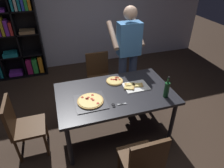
% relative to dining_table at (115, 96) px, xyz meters
% --- Properties ---
extents(ground_plane, '(12.00, 12.00, 0.00)m').
position_rel_dining_table_xyz_m(ground_plane, '(0.00, 0.00, -0.68)').
color(ground_plane, '#38281E').
extents(back_wall, '(6.40, 0.10, 2.80)m').
position_rel_dining_table_xyz_m(back_wall, '(0.00, 2.60, 0.72)').
color(back_wall, '#BCB7C6').
rests_on(back_wall, ground_plane).
extents(dining_table, '(1.64, 0.99, 0.75)m').
position_rel_dining_table_xyz_m(dining_table, '(0.00, 0.00, 0.00)').
color(dining_table, '#232328').
rests_on(dining_table, ground_plane).
extents(chair_near_camera, '(0.42, 0.42, 0.90)m').
position_rel_dining_table_xyz_m(chair_near_camera, '(-0.00, -0.98, -0.17)').
color(chair_near_camera, '#472D19').
rests_on(chair_near_camera, ground_plane).
extents(chair_far_side, '(0.42, 0.42, 0.90)m').
position_rel_dining_table_xyz_m(chair_far_side, '(0.00, 0.98, -0.17)').
color(chair_far_side, '#472D19').
rests_on(chair_far_side, ground_plane).
extents(chair_left_end, '(0.42, 0.42, 0.90)m').
position_rel_dining_table_xyz_m(chair_left_end, '(-1.31, 0.00, -0.17)').
color(chair_left_end, '#472D19').
rests_on(chair_left_end, ground_plane).
extents(bookshelf, '(1.40, 0.35, 1.95)m').
position_rel_dining_table_xyz_m(bookshelf, '(-1.68, 2.38, 0.25)').
color(bookshelf, black).
rests_on(bookshelf, ground_plane).
extents(person_serving_pizza, '(0.55, 0.54, 1.75)m').
position_rel_dining_table_xyz_m(person_serving_pizza, '(0.48, 0.76, 0.32)').
color(person_serving_pizza, '#38476B').
rests_on(person_serving_pizza, ground_plane).
extents(pepperoni_pizza_on_tray, '(0.41, 0.41, 0.04)m').
position_rel_dining_table_xyz_m(pepperoni_pizza_on_tray, '(-0.38, -0.11, 0.09)').
color(pepperoni_pizza_on_tray, '#2D2D33').
rests_on(pepperoni_pizza_on_tray, dining_table).
extents(pizza_slices_on_towel, '(0.38, 0.28, 0.03)m').
position_rel_dining_table_xyz_m(pizza_slices_on_towel, '(0.32, 0.05, 0.08)').
color(pizza_slices_on_towel, white).
rests_on(pizza_slices_on_towel, dining_table).
extents(wine_bottle, '(0.07, 0.07, 0.32)m').
position_rel_dining_table_xyz_m(wine_bottle, '(0.63, -0.30, 0.19)').
color(wine_bottle, '#194723').
rests_on(wine_bottle, dining_table).
extents(kitchen_scissors, '(0.19, 0.09, 0.01)m').
position_rel_dining_table_xyz_m(kitchen_scissors, '(-0.07, -0.28, 0.08)').
color(kitchen_scissors, silver).
rests_on(kitchen_scissors, dining_table).
extents(second_pizza_plain, '(0.26, 0.26, 0.03)m').
position_rel_dining_table_xyz_m(second_pizza_plain, '(0.08, 0.28, 0.08)').
color(second_pizza_plain, tan).
rests_on(second_pizza_plain, dining_table).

